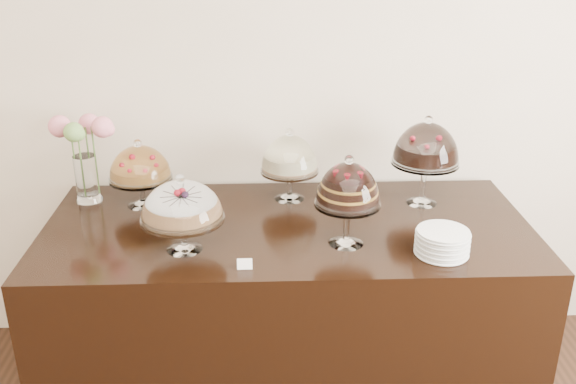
{
  "coord_description": "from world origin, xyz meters",
  "views": [
    {
      "loc": [
        -0.31,
        -0.17,
        2.17
      ],
      "look_at": [
        -0.21,
        2.4,
        1.08
      ],
      "focal_mm": 40.0,
      "sensor_mm": 36.0,
      "label": 1
    }
  ],
  "objects_px": {
    "display_counter": "(288,308)",
    "plate_stack": "(442,242)",
    "cake_stand_choco_layer": "(348,188)",
    "cake_stand_sugar_sponge": "(182,204)",
    "cake_stand_fruit_tart": "(140,166)",
    "flower_vase": "(84,148)",
    "cake_stand_cheesecake": "(289,157)",
    "cake_stand_dark_choco": "(426,147)"
  },
  "relations": [
    {
      "from": "display_counter",
      "to": "cake_stand_dark_choco",
      "type": "xyz_separation_m",
      "value": [
        0.66,
        0.22,
        0.74
      ]
    },
    {
      "from": "flower_vase",
      "to": "cake_stand_dark_choco",
      "type": "bearing_deg",
      "value": -3.35
    },
    {
      "from": "cake_stand_cheesecake",
      "to": "plate_stack",
      "type": "distance_m",
      "value": 0.87
    },
    {
      "from": "cake_stand_sugar_sponge",
      "to": "flower_vase",
      "type": "distance_m",
      "value": 0.75
    },
    {
      "from": "cake_stand_sugar_sponge",
      "to": "cake_stand_fruit_tart",
      "type": "distance_m",
      "value": 0.53
    },
    {
      "from": "cake_stand_choco_layer",
      "to": "cake_stand_cheesecake",
      "type": "xyz_separation_m",
      "value": [
        -0.22,
        0.49,
        -0.04
      ]
    },
    {
      "from": "cake_stand_choco_layer",
      "to": "plate_stack",
      "type": "relative_size",
      "value": 1.84
    },
    {
      "from": "plate_stack",
      "to": "cake_stand_sugar_sponge",
      "type": "bearing_deg",
      "value": 175.59
    },
    {
      "from": "plate_stack",
      "to": "flower_vase",
      "type": "bearing_deg",
      "value": 158.73
    },
    {
      "from": "display_counter",
      "to": "cake_stand_cheesecake",
      "type": "distance_m",
      "value": 0.73
    },
    {
      "from": "cake_stand_choco_layer",
      "to": "cake_stand_fruit_tart",
      "type": "height_order",
      "value": "cake_stand_choco_layer"
    },
    {
      "from": "cake_stand_sugar_sponge",
      "to": "cake_stand_cheesecake",
      "type": "bearing_deg",
      "value": 48.42
    },
    {
      "from": "cake_stand_sugar_sponge",
      "to": "plate_stack",
      "type": "xyz_separation_m",
      "value": [
        1.06,
        -0.08,
        -0.15
      ]
    },
    {
      "from": "display_counter",
      "to": "cake_stand_choco_layer",
      "type": "xyz_separation_m",
      "value": [
        0.24,
        -0.2,
        0.71
      ]
    },
    {
      "from": "cake_stand_choco_layer",
      "to": "flower_vase",
      "type": "relative_size",
      "value": 0.91
    },
    {
      "from": "plate_stack",
      "to": "cake_stand_fruit_tart",
      "type": "bearing_deg",
      "value": 157.31
    },
    {
      "from": "display_counter",
      "to": "cake_stand_sugar_sponge",
      "type": "xyz_separation_m",
      "value": [
        -0.44,
        -0.22,
        0.66
      ]
    },
    {
      "from": "flower_vase",
      "to": "display_counter",
      "type": "bearing_deg",
      "value": -17.95
    },
    {
      "from": "cake_stand_fruit_tart",
      "to": "flower_vase",
      "type": "relative_size",
      "value": 0.76
    },
    {
      "from": "cake_stand_choco_layer",
      "to": "cake_stand_cheesecake",
      "type": "bearing_deg",
      "value": 114.25
    },
    {
      "from": "cake_stand_dark_choco",
      "to": "flower_vase",
      "type": "height_order",
      "value": "cake_stand_dark_choco"
    },
    {
      "from": "display_counter",
      "to": "plate_stack",
      "type": "bearing_deg",
      "value": -26.11
    },
    {
      "from": "cake_stand_cheesecake",
      "to": "cake_stand_fruit_tart",
      "type": "distance_m",
      "value": 0.71
    },
    {
      "from": "cake_stand_sugar_sponge",
      "to": "cake_stand_dark_choco",
      "type": "distance_m",
      "value": 1.19
    },
    {
      "from": "cake_stand_sugar_sponge",
      "to": "display_counter",
      "type": "bearing_deg",
      "value": 26.94
    },
    {
      "from": "plate_stack",
      "to": "display_counter",
      "type": "bearing_deg",
      "value": 153.89
    },
    {
      "from": "cake_stand_sugar_sponge",
      "to": "plate_stack",
      "type": "height_order",
      "value": "cake_stand_sugar_sponge"
    },
    {
      "from": "cake_stand_choco_layer",
      "to": "cake_stand_dark_choco",
      "type": "distance_m",
      "value": 0.59
    },
    {
      "from": "cake_stand_cheesecake",
      "to": "flower_vase",
      "type": "height_order",
      "value": "flower_vase"
    },
    {
      "from": "cake_stand_choco_layer",
      "to": "cake_stand_cheesecake",
      "type": "height_order",
      "value": "cake_stand_choco_layer"
    },
    {
      "from": "display_counter",
      "to": "cake_stand_cheesecake",
      "type": "xyz_separation_m",
      "value": [
        0.02,
        0.3,
        0.67
      ]
    },
    {
      "from": "cake_stand_sugar_sponge",
      "to": "cake_stand_choco_layer",
      "type": "bearing_deg",
      "value": 2.31
    },
    {
      "from": "cake_stand_choco_layer",
      "to": "cake_stand_fruit_tart",
      "type": "distance_m",
      "value": 1.03
    },
    {
      "from": "cake_stand_dark_choco",
      "to": "cake_stand_sugar_sponge",
      "type": "bearing_deg",
      "value": -158.25
    },
    {
      "from": "cake_stand_choco_layer",
      "to": "plate_stack",
      "type": "distance_m",
      "value": 0.45
    },
    {
      "from": "cake_stand_choco_layer",
      "to": "cake_stand_dark_choco",
      "type": "height_order",
      "value": "cake_stand_dark_choco"
    },
    {
      "from": "display_counter",
      "to": "plate_stack",
      "type": "xyz_separation_m",
      "value": [
        0.62,
        -0.31,
        0.5
      ]
    },
    {
      "from": "display_counter",
      "to": "cake_stand_sugar_sponge",
      "type": "bearing_deg",
      "value": -153.06
    },
    {
      "from": "cake_stand_dark_choco",
      "to": "cake_stand_choco_layer",
      "type": "bearing_deg",
      "value": -135.6
    },
    {
      "from": "display_counter",
      "to": "cake_stand_choco_layer",
      "type": "relative_size",
      "value": 5.51
    },
    {
      "from": "display_counter",
      "to": "cake_stand_fruit_tart",
      "type": "distance_m",
      "value": 0.98
    },
    {
      "from": "cake_stand_dark_choco",
      "to": "flower_vase",
      "type": "relative_size",
      "value": 1.01
    }
  ]
}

